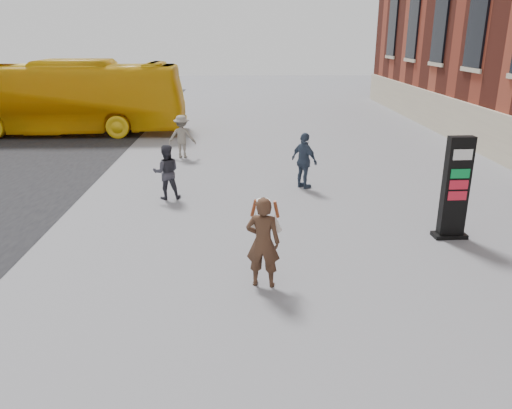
{
  "coord_description": "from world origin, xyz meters",
  "views": [
    {
      "loc": [
        -0.21,
        -9.36,
        4.59
      ],
      "look_at": [
        0.07,
        0.23,
        1.3
      ],
      "focal_mm": 35.0,
      "sensor_mm": 36.0,
      "label": 1
    }
  ],
  "objects_px": {
    "woman": "(263,241)",
    "pedestrian_b": "(182,137)",
    "pedestrian_a": "(166,172)",
    "bus": "(52,98)",
    "info_pylon": "(455,188)",
    "pedestrian_c": "(304,161)"
  },
  "relations": [
    {
      "from": "woman",
      "to": "pedestrian_b",
      "type": "height_order",
      "value": "woman"
    },
    {
      "from": "pedestrian_a",
      "to": "pedestrian_b",
      "type": "distance_m",
      "value": 5.14
    },
    {
      "from": "woman",
      "to": "pedestrian_a",
      "type": "distance_m",
      "value": 5.99
    },
    {
      "from": "bus",
      "to": "woman",
      "type": "bearing_deg",
      "value": -150.0
    },
    {
      "from": "bus",
      "to": "pedestrian_b",
      "type": "height_order",
      "value": "bus"
    },
    {
      "from": "pedestrian_b",
      "to": "info_pylon",
      "type": "bearing_deg",
      "value": 136.46
    },
    {
      "from": "pedestrian_a",
      "to": "pedestrian_c",
      "type": "relative_size",
      "value": 0.92
    },
    {
      "from": "bus",
      "to": "pedestrian_a",
      "type": "relative_size",
      "value": 7.75
    },
    {
      "from": "woman",
      "to": "pedestrian_a",
      "type": "bearing_deg",
      "value": -54.15
    },
    {
      "from": "info_pylon",
      "to": "woman",
      "type": "relative_size",
      "value": 1.36
    },
    {
      "from": "woman",
      "to": "pedestrian_c",
      "type": "height_order",
      "value": "woman"
    },
    {
      "from": "info_pylon",
      "to": "bus",
      "type": "height_order",
      "value": "bus"
    },
    {
      "from": "pedestrian_b",
      "to": "bus",
      "type": "bearing_deg",
      "value": -31.74
    },
    {
      "from": "pedestrian_b",
      "to": "pedestrian_c",
      "type": "distance_m",
      "value": 5.97
    },
    {
      "from": "bus",
      "to": "pedestrian_c",
      "type": "bearing_deg",
      "value": -131.27
    },
    {
      "from": "pedestrian_a",
      "to": "info_pylon",
      "type": "bearing_deg",
      "value": 146.35
    },
    {
      "from": "woman",
      "to": "pedestrian_b",
      "type": "xyz_separation_m",
      "value": [
        -2.69,
        10.55,
        -0.09
      ]
    },
    {
      "from": "pedestrian_a",
      "to": "pedestrian_b",
      "type": "relative_size",
      "value": 0.97
    },
    {
      "from": "info_pylon",
      "to": "pedestrian_c",
      "type": "relative_size",
      "value": 1.39
    },
    {
      "from": "info_pylon",
      "to": "pedestrian_b",
      "type": "bearing_deg",
      "value": 128.74
    },
    {
      "from": "info_pylon",
      "to": "pedestrian_b",
      "type": "relative_size",
      "value": 1.48
    },
    {
      "from": "pedestrian_b",
      "to": "pedestrian_a",
      "type": "bearing_deg",
      "value": 96.75
    }
  ]
}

